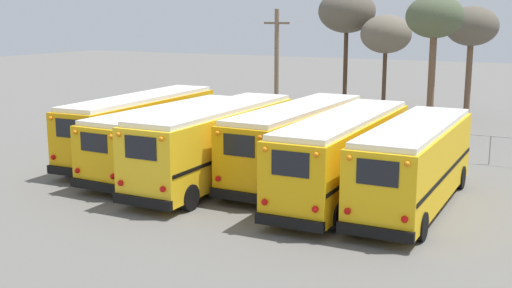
# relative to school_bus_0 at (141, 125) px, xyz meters

# --- Properties ---
(ground_plane) EXTENTS (160.00, 160.00, 0.00)m
(ground_plane) POSITION_rel_school_bus_0_xyz_m (7.04, -1.06, -1.77)
(ground_plane) COLOR #66635E
(school_bus_0) EXTENTS (2.77, 10.80, 3.23)m
(school_bus_0) POSITION_rel_school_bus_0_xyz_m (0.00, 0.00, 0.00)
(school_bus_0) COLOR #E5A00C
(school_bus_0) RESTS_ON ground
(school_bus_1) EXTENTS (2.89, 10.41, 3.00)m
(school_bus_1) POSITION_rel_school_bus_0_xyz_m (2.82, -1.36, -0.13)
(school_bus_1) COLOR #EAAA0F
(school_bus_1) RESTS_ON ground
(school_bus_2) EXTENTS (2.68, 10.64, 3.34)m
(school_bus_2) POSITION_rel_school_bus_0_xyz_m (5.63, -2.19, 0.04)
(school_bus_2) COLOR yellow
(school_bus_2) RESTS_ON ground
(school_bus_3) EXTENTS (2.60, 10.57, 3.24)m
(school_bus_3) POSITION_rel_school_bus_0_xyz_m (8.45, 0.07, -0.01)
(school_bus_3) COLOR #E5A00C
(school_bus_3) RESTS_ON ground
(school_bus_4) EXTENTS (2.65, 10.97, 3.28)m
(school_bus_4) POSITION_rel_school_bus_0_xyz_m (11.27, -1.72, 0.01)
(school_bus_4) COLOR #EAAA0F
(school_bus_4) RESTS_ON ground
(school_bus_5) EXTENTS (2.58, 9.92, 3.21)m
(school_bus_5) POSITION_rel_school_bus_0_xyz_m (14.08, -1.87, -0.03)
(school_bus_5) COLOR yellow
(school_bus_5) RESTS_ON ground
(utility_pole) EXTENTS (1.80, 0.29, 7.54)m
(utility_pole) POSITION_rel_school_bus_0_xyz_m (1.26, 12.89, 2.15)
(utility_pole) COLOR #75604C
(utility_pole) RESTS_ON ground
(bare_tree_0) EXTENTS (3.30, 3.30, 8.30)m
(bare_tree_0) POSITION_rel_school_bus_0_xyz_m (11.40, 12.71, 5.15)
(bare_tree_0) COLOR brown
(bare_tree_0) RESTS_ON ground
(bare_tree_1) EXTENTS (3.58, 3.58, 7.75)m
(bare_tree_1) POSITION_rel_school_bus_0_xyz_m (12.17, 20.85, 4.55)
(bare_tree_1) COLOR brown
(bare_tree_1) RESTS_ON ground
(bare_tree_2) EXTENTS (4.18, 4.18, 8.98)m
(bare_tree_2) POSITION_rel_school_bus_0_xyz_m (3.44, 20.15, 5.60)
(bare_tree_2) COLOR #473323
(bare_tree_2) RESTS_ON ground
(bare_tree_3) EXTENTS (3.55, 3.55, 7.17)m
(bare_tree_3) POSITION_rel_school_bus_0_xyz_m (6.74, 19.08, 4.03)
(bare_tree_3) COLOR #473323
(bare_tree_3) RESTS_ON ground
(fence_line) EXTENTS (22.14, 0.06, 1.42)m
(fence_line) POSITION_rel_school_bus_0_xyz_m (7.04, 6.92, -0.78)
(fence_line) COLOR #939399
(fence_line) RESTS_ON ground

